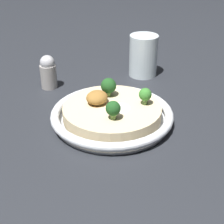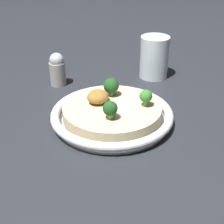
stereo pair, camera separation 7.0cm
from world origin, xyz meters
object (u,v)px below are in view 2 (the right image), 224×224
(risotto_bowl, at_px, (112,114))
(pepper_shaker, at_px, (57,69))
(broccoli_front_right, at_px, (146,97))
(drinking_glass, at_px, (154,57))
(broccoli_front_left, at_px, (110,109))
(broccoli_back_right, at_px, (111,86))

(risotto_bowl, relative_size, pepper_shaker, 3.02)
(broccoli_front_right, distance_m, pepper_shaker, 0.27)
(drinking_glass, relative_size, pepper_shaker, 1.29)
(broccoli_front_left, distance_m, pepper_shaker, 0.27)
(drinking_glass, bearing_deg, broccoli_back_right, 179.86)
(broccoli_back_right, distance_m, drinking_glass, 0.21)
(risotto_bowl, xyz_separation_m, broccoli_back_right, (0.04, 0.03, 0.04))
(broccoli_back_right, height_order, broccoli_front_right, broccoli_back_right)
(risotto_bowl, bearing_deg, broccoli_front_right, -57.21)
(risotto_bowl, relative_size, broccoli_front_right, 7.13)
(drinking_glass, bearing_deg, broccoli_front_right, -159.21)
(broccoli_back_right, height_order, drinking_glass, drinking_glass)
(broccoli_front_right, relative_size, drinking_glass, 0.33)
(broccoli_back_right, distance_m, pepper_shaker, 0.19)
(risotto_bowl, relative_size, broccoli_back_right, 6.32)
(broccoli_back_right, bearing_deg, broccoli_front_left, -149.88)
(broccoli_front_left, height_order, pepper_shaker, pepper_shaker)
(broccoli_front_right, bearing_deg, drinking_glass, 20.79)
(drinking_glass, bearing_deg, pepper_shaker, 132.75)
(broccoli_front_left, bearing_deg, pepper_shaker, 60.88)
(broccoli_back_right, height_order, broccoli_front_left, broccoli_back_right)
(broccoli_back_right, bearing_deg, drinking_glass, -0.14)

